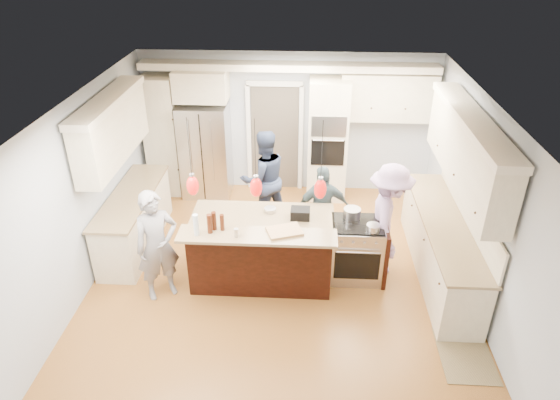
{
  "coord_description": "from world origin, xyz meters",
  "views": [
    {
      "loc": [
        0.37,
        -6.0,
        4.69
      ],
      "look_at": [
        0.0,
        0.35,
        1.15
      ],
      "focal_mm": 32.0,
      "sensor_mm": 36.0,
      "label": 1
    }
  ],
  "objects_px": {
    "kitchen_island": "(262,248)",
    "island_range": "(357,250)",
    "refrigerator": "(206,151)",
    "person_bar_end": "(157,246)",
    "person_far_left": "(264,179)"
  },
  "relations": [
    {
      "from": "refrigerator",
      "to": "island_range",
      "type": "xyz_separation_m",
      "value": [
        2.71,
        -2.49,
        -0.44
      ]
    },
    {
      "from": "island_range",
      "to": "person_far_left",
      "type": "relative_size",
      "value": 0.53
    },
    {
      "from": "refrigerator",
      "to": "island_range",
      "type": "bearing_deg",
      "value": -42.59
    },
    {
      "from": "refrigerator",
      "to": "person_far_left",
      "type": "relative_size",
      "value": 1.04
    },
    {
      "from": "kitchen_island",
      "to": "island_range",
      "type": "relative_size",
      "value": 2.28
    },
    {
      "from": "refrigerator",
      "to": "kitchen_island",
      "type": "xyz_separation_m",
      "value": [
        1.3,
        -2.57,
        -0.42
      ]
    },
    {
      "from": "kitchen_island",
      "to": "island_range",
      "type": "height_order",
      "value": "kitchen_island"
    },
    {
      "from": "refrigerator",
      "to": "person_bar_end",
      "type": "bearing_deg",
      "value": -91.62
    },
    {
      "from": "refrigerator",
      "to": "person_far_left",
      "type": "height_order",
      "value": "refrigerator"
    },
    {
      "from": "kitchen_island",
      "to": "island_range",
      "type": "distance_m",
      "value": 1.41
    },
    {
      "from": "refrigerator",
      "to": "kitchen_island",
      "type": "bearing_deg",
      "value": -63.11
    },
    {
      "from": "refrigerator",
      "to": "kitchen_island",
      "type": "relative_size",
      "value": 0.86
    },
    {
      "from": "kitchen_island",
      "to": "island_range",
      "type": "xyz_separation_m",
      "value": [
        1.41,
        0.08,
        -0.03
      ]
    },
    {
      "from": "person_far_left",
      "to": "island_range",
      "type": "bearing_deg",
      "value": 108.77
    },
    {
      "from": "island_range",
      "to": "person_bar_end",
      "type": "xyz_separation_m",
      "value": [
        -2.8,
        -0.6,
        0.37
      ]
    }
  ]
}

